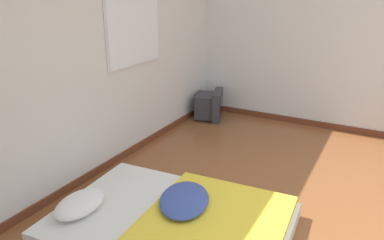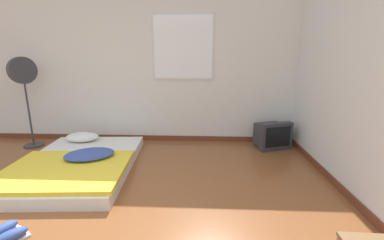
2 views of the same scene
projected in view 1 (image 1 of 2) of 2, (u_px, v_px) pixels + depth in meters
wall_back at (95, 59)px, 3.97m from camera, size 7.60×0.08×2.60m
mattress_bed at (173, 222)px, 3.24m from camera, size 1.54×2.08×0.29m
crt_tv at (210, 105)px, 5.97m from camera, size 0.60×0.54×0.46m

